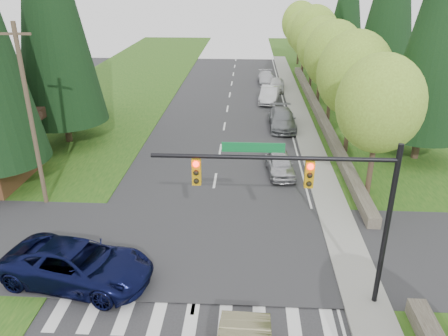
# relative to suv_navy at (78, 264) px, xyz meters

# --- Properties ---
(grass_east) EXTENTS (14.00, 110.00, 0.06)m
(grass_east) POSITION_rel_suv_navy_xyz_m (18.01, 14.83, -0.85)
(grass_east) COLOR #1A4813
(grass_east) RESTS_ON ground
(grass_west) EXTENTS (14.00, 110.00, 0.06)m
(grass_west) POSITION_rel_suv_navy_xyz_m (-7.99, 14.83, -0.85)
(grass_west) COLOR #1A4813
(grass_west) RESTS_ON ground
(cross_street) EXTENTS (120.00, 8.00, 0.10)m
(cross_street) POSITION_rel_suv_navy_xyz_m (5.01, 2.83, -0.88)
(cross_street) COLOR #28282B
(cross_street) RESTS_ON ground
(sidewalk_east) EXTENTS (1.80, 80.00, 0.13)m
(sidewalk_east) POSITION_rel_suv_navy_xyz_m (11.91, 16.83, -0.82)
(sidewalk_east) COLOR gray
(sidewalk_east) RESTS_ON ground
(curb_east) EXTENTS (0.20, 80.00, 0.13)m
(curb_east) POSITION_rel_suv_navy_xyz_m (11.06, 16.83, -0.82)
(curb_east) COLOR gray
(curb_east) RESTS_ON ground
(stone_wall_north) EXTENTS (0.70, 40.00, 0.70)m
(stone_wall_north) POSITION_rel_suv_navy_xyz_m (13.61, 24.83, -0.53)
(stone_wall_north) COLOR #4C4438
(stone_wall_north) RESTS_ON ground
(traffic_signal) EXTENTS (8.70, 0.37, 6.80)m
(traffic_signal) POSITION_rel_suv_navy_xyz_m (9.38, -0.67, 4.10)
(traffic_signal) COLOR black
(traffic_signal) RESTS_ON ground
(utility_pole) EXTENTS (1.60, 0.24, 10.00)m
(utility_pole) POSITION_rel_suv_navy_xyz_m (-4.49, 6.83, 4.26)
(utility_pole) COLOR #473828
(utility_pole) RESTS_ON ground
(decid_tree_0) EXTENTS (4.80, 4.80, 8.37)m
(decid_tree_0) POSITION_rel_suv_navy_xyz_m (14.21, 8.83, 4.72)
(decid_tree_0) COLOR #38281C
(decid_tree_0) RESTS_ON ground
(decid_tree_1) EXTENTS (5.20, 5.20, 8.80)m
(decid_tree_1) POSITION_rel_suv_navy_xyz_m (14.31, 15.83, 4.92)
(decid_tree_1) COLOR #38281C
(decid_tree_1) RESTS_ON ground
(decid_tree_2) EXTENTS (5.00, 5.00, 8.82)m
(decid_tree_2) POSITION_rel_suv_navy_xyz_m (14.11, 22.83, 5.05)
(decid_tree_2) COLOR #38281C
(decid_tree_2) RESTS_ON ground
(decid_tree_3) EXTENTS (5.00, 5.00, 8.55)m
(decid_tree_3) POSITION_rel_suv_navy_xyz_m (14.21, 29.83, 4.78)
(decid_tree_3) COLOR #38281C
(decid_tree_3) RESTS_ON ground
(decid_tree_4) EXTENTS (5.40, 5.40, 9.18)m
(decid_tree_4) POSITION_rel_suv_navy_xyz_m (14.31, 36.83, 5.18)
(decid_tree_4) COLOR #38281C
(decid_tree_4) RESTS_ON ground
(decid_tree_5) EXTENTS (4.80, 4.80, 8.30)m
(decid_tree_5) POSITION_rel_suv_navy_xyz_m (14.11, 43.83, 4.65)
(decid_tree_5) COLOR #38281C
(decid_tree_5) RESTS_ON ground
(decid_tree_6) EXTENTS (5.20, 5.20, 8.86)m
(decid_tree_6) POSITION_rel_suv_navy_xyz_m (14.21, 50.83, 4.98)
(decid_tree_6) COLOR #38281C
(decid_tree_6) RESTS_ON ground
(conifer_e_a) EXTENTS (5.44, 5.44, 17.80)m
(conifer_e_a) POSITION_rel_suv_navy_xyz_m (19.01, 14.83, 8.91)
(conifer_e_a) COLOR #38281C
(conifer_e_a) RESTS_ON ground
(conifer_e_c) EXTENTS (5.10, 5.10, 16.80)m
(conifer_e_c) POSITION_rel_suv_navy_xyz_m (19.01, 42.83, 8.41)
(conifer_e_c) COLOR #38281C
(conifer_e_c) RESTS_ON ground
(suv_navy) EXTENTS (6.79, 4.12, 1.76)m
(suv_navy) POSITION_rel_suv_navy_xyz_m (0.00, 0.00, 0.00)
(suv_navy) COLOR black
(suv_navy) RESTS_ON ground
(parked_car_a) EXTENTS (2.03, 4.28, 1.41)m
(parked_car_a) POSITION_rel_suv_navy_xyz_m (9.21, 11.68, -0.17)
(parked_car_a) COLOR #B0B0B5
(parked_car_a) RESTS_ON ground
(parked_car_b) EXTENTS (2.24, 5.38, 1.55)m
(parked_car_b) POSITION_rel_suv_navy_xyz_m (9.98, 21.19, -0.10)
(parked_car_b) COLOR slate
(parked_car_b) RESTS_ON ground
(parked_car_c) EXTENTS (2.36, 5.08, 1.61)m
(parked_car_c) POSITION_rel_suv_navy_xyz_m (9.21, 29.43, -0.07)
(parked_car_c) COLOR #B9B9BE
(parked_car_c) RESTS_ON ground
(parked_car_d) EXTENTS (2.11, 4.31, 1.41)m
(parked_car_d) POSITION_rel_suv_navy_xyz_m (10.21, 34.52, -0.17)
(parked_car_d) COLOR silver
(parked_car_d) RESTS_ON ground
(parked_car_e) EXTENTS (2.15, 4.85, 1.39)m
(parked_car_e) POSITION_rel_suv_navy_xyz_m (9.21, 37.83, -0.19)
(parked_car_e) COLOR silver
(parked_car_e) RESTS_ON ground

